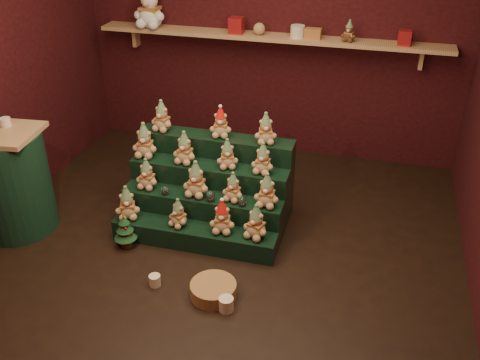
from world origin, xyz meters
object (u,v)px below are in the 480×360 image
(riser_tier_front, at_px, (194,236))
(brown_bear, at_px, (349,31))
(snow_globe_b, at_px, (211,196))
(snow_globe_c, at_px, (242,201))
(wicker_basket, at_px, (213,290))
(white_bear, at_px, (150,4))
(mini_christmas_tree, at_px, (125,230))
(mug_left, at_px, (155,280))
(mug_right, at_px, (226,304))
(side_table, at_px, (11,181))
(snow_globe_a, at_px, (165,190))

(riser_tier_front, height_order, brown_bear, brown_bear)
(snow_globe_b, bearing_deg, snow_globe_c, 0.00)
(brown_bear, bearing_deg, snow_globe_b, -108.26)
(brown_bear, bearing_deg, snow_globe_c, -100.52)
(brown_bear, bearing_deg, wicker_basket, -95.44)
(wicker_basket, bearing_deg, white_bear, 120.73)
(snow_globe_b, height_order, mini_christmas_tree, snow_globe_b)
(snow_globe_b, height_order, snow_globe_c, snow_globe_b)
(mini_christmas_tree, bearing_deg, wicker_basket, -23.67)
(mug_left, height_order, mug_right, mug_right)
(side_table, xyz_separation_m, brown_bear, (2.57, 1.97, 0.96))
(riser_tier_front, relative_size, wicker_basket, 4.06)
(brown_bear, bearing_deg, mug_left, -105.26)
(snow_globe_c, height_order, brown_bear, brown_bear)
(snow_globe_a, height_order, snow_globe_b, snow_globe_b)
(side_table, height_order, white_bear, white_bear)
(snow_globe_c, xyz_separation_m, white_bear, (-1.44, 1.67, 1.16))
(mug_right, distance_m, wicker_basket, 0.18)
(snow_globe_a, relative_size, mug_left, 0.87)
(mug_right, bearing_deg, mug_left, 169.12)
(riser_tier_front, distance_m, mug_left, 0.57)
(mug_left, height_order, wicker_basket, wicker_basket)
(mini_christmas_tree, bearing_deg, snow_globe_b, 26.24)
(wicker_basket, bearing_deg, mini_christmas_tree, 156.33)
(side_table, bearing_deg, snow_globe_b, 4.33)
(snow_globe_c, relative_size, mini_christmas_tree, 0.25)
(mini_christmas_tree, distance_m, wicker_basket, 0.98)
(mug_left, xyz_separation_m, mug_right, (0.60, -0.12, 0.01))
(riser_tier_front, distance_m, wicker_basket, 0.65)
(white_bear, bearing_deg, snow_globe_a, -62.48)
(snow_globe_a, xyz_separation_m, mini_christmas_tree, (-0.24, -0.32, -0.24))
(snow_globe_b, bearing_deg, mug_right, -65.61)
(side_table, bearing_deg, mini_christmas_tree, -6.88)
(mini_christmas_tree, bearing_deg, side_table, 178.93)
(snow_globe_c, bearing_deg, snow_globe_a, 180.00)
(snow_globe_a, bearing_deg, wicker_basket, -47.65)
(mini_christmas_tree, relative_size, mug_left, 3.65)
(snow_globe_a, distance_m, side_table, 1.31)
(mug_right, bearing_deg, side_table, 165.55)
(side_table, relative_size, wicker_basket, 2.70)
(mug_right, relative_size, wicker_basket, 0.31)
(side_table, distance_m, mug_left, 1.57)
(snow_globe_b, relative_size, mug_left, 1.06)
(brown_bear, bearing_deg, side_table, -132.88)
(snow_globe_b, relative_size, side_table, 0.10)
(riser_tier_front, relative_size, side_table, 1.50)
(snow_globe_a, relative_size, brown_bear, 0.39)
(snow_globe_b, distance_m, brown_bear, 2.14)
(mug_right, bearing_deg, white_bear, 121.79)
(riser_tier_front, height_order, side_table, side_table)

